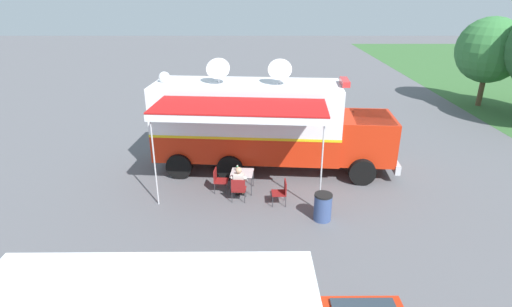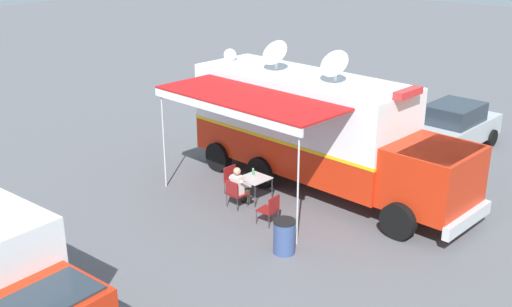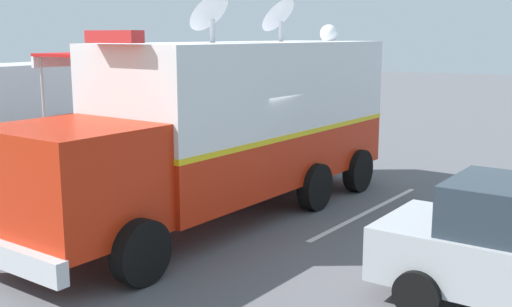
% 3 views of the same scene
% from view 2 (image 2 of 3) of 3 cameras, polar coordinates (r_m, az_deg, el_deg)
% --- Properties ---
extents(ground_plane, '(100.00, 100.00, 0.00)m').
position_cam_2_polar(ground_plane, '(20.42, 3.99, -2.44)').
color(ground_plane, '#5B5B60').
extents(lot_stripe, '(0.50, 4.79, 0.01)m').
position_cam_2_polar(lot_stripe, '(22.65, 5.61, -0.13)').
color(lot_stripe, silver).
rests_on(lot_stripe, ground).
extents(command_truck, '(5.31, 9.66, 4.53)m').
position_cam_2_polar(command_truck, '(19.27, 5.77, 2.28)').
color(command_truck, red).
rests_on(command_truck, ground).
extents(folding_table, '(0.86, 0.86, 0.73)m').
position_cam_2_polar(folding_table, '(18.68, -0.12, -2.39)').
color(folding_table, silver).
rests_on(folding_table, ground).
extents(water_bottle, '(0.07, 0.07, 0.22)m').
position_cam_2_polar(water_bottle, '(18.81, -0.27, -1.69)').
color(water_bottle, '#3F9959').
rests_on(water_bottle, folding_table).
extents(folding_chair_at_table, '(0.52, 0.52, 0.87)m').
position_cam_2_polar(folding_chair_at_table, '(18.24, -1.95, -3.53)').
color(folding_chair_at_table, maroon).
rests_on(folding_chair_at_table, ground).
extents(folding_chair_beside_table, '(0.52, 0.52, 0.87)m').
position_cam_2_polar(folding_chair_beside_table, '(19.21, -2.18, -2.25)').
color(folding_chair_beside_table, maroon).
rests_on(folding_chair_beside_table, ground).
extents(folding_chair_spare_by_truck, '(0.49, 0.49, 0.87)m').
position_cam_2_polar(folding_chair_spare_by_truck, '(17.25, 1.32, -4.99)').
color(folding_chair_spare_by_truck, maroon).
rests_on(folding_chair_spare_by_truck, ground).
extents(seated_responder, '(0.68, 0.58, 1.25)m').
position_cam_2_polar(seated_responder, '(18.31, -1.53, -2.96)').
color(seated_responder, silver).
rests_on(seated_responder, ground).
extents(trash_bin, '(0.57, 0.57, 0.91)m').
position_cam_2_polar(trash_bin, '(15.88, 2.61, -7.60)').
color(trash_bin, '#384C7F').
rests_on(trash_bin, ground).
extents(car_behind_truck, '(4.31, 2.22, 1.76)m').
position_cam_2_polar(car_behind_truck, '(23.99, 17.70, 2.36)').
color(car_behind_truck, '#B2B5BA').
rests_on(car_behind_truck, ground).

